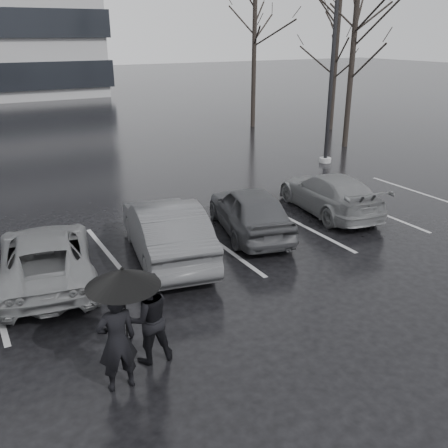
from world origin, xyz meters
TOP-DOWN VIEW (x-y plane):
  - ground at (0.00, 0.00)m, footprint 160.00×160.00m
  - car_main at (1.74, 2.55)m, footprint 2.50×4.23m
  - car_west_a at (-0.96, 2.17)m, footprint 2.36×4.70m
  - car_west_b at (-3.83, 2.31)m, footprint 2.69×4.59m
  - car_east at (4.85, 2.83)m, footprint 2.33×4.45m
  - pedestrian_left at (-3.56, -2.04)m, footprint 0.64×0.42m
  - pedestrian_right at (-2.87, -1.58)m, footprint 0.84×0.68m
  - umbrella at (-3.33, -1.83)m, footprint 1.17×1.17m
  - lamp_post at (8.97, 7.88)m, footprint 0.50×0.50m
  - stall_stripes at (-0.80, 2.50)m, footprint 19.72×5.00m
  - tree_east at (12.00, 10.00)m, footprint 0.26×0.26m
  - tree_ne at (14.50, 14.00)m, footprint 0.26×0.26m
  - tree_north at (11.00, 17.00)m, footprint 0.26×0.26m

SIDE VIEW (x-z plane):
  - ground at x=0.00m, z-range 0.00..0.00m
  - stall_stripes at x=-0.80m, z-range 0.00..0.00m
  - car_west_b at x=-3.83m, z-range 0.00..1.20m
  - car_east at x=4.85m, z-range 0.00..1.23m
  - car_main at x=1.74m, z-range 0.00..1.35m
  - car_west_a at x=-0.96m, z-range 0.00..1.48m
  - pedestrian_right at x=-2.87m, z-range 0.00..1.64m
  - pedestrian_left at x=-3.56m, z-range 0.00..1.73m
  - umbrella at x=-3.33m, z-range 0.81..2.79m
  - tree_ne at x=14.50m, z-range 0.00..7.00m
  - tree_east at x=12.00m, z-range 0.00..8.00m
  - lamp_post at x=8.97m, z-range -0.39..8.80m
  - tree_north at x=11.00m, z-range 0.00..8.50m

